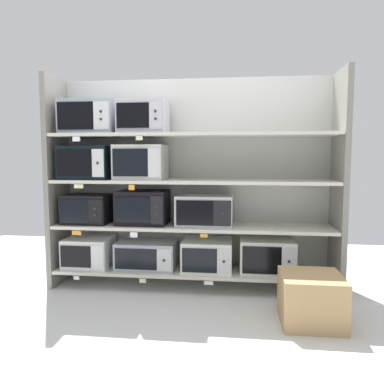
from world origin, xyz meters
The scene contains 30 objects.
ground centered at (0.00, -1.00, -0.01)m, with size 6.64×6.00×0.02m, color silver.
back_panel centered at (0.00, 0.25, 1.02)m, with size 2.84×0.04×2.04m, color #B2B2AD.
upright_left centered at (-1.35, 0.00, 1.02)m, with size 0.05×0.47×2.04m, color gray.
upright_right centered at (1.35, 0.00, 1.02)m, with size 0.05×0.47×2.04m, color gray.
shelf_0 centered at (0.00, 0.00, 0.16)m, with size 2.64×0.47×0.03m, color beige.
microwave_0 centered at (-1.03, 0.00, 0.32)m, with size 0.45×0.39×0.28m.
microwave_1 centered at (-0.45, 0.00, 0.31)m, with size 0.57×0.36×0.26m.
microwave_2 centered at (0.15, 0.00, 0.32)m, with size 0.47×0.42×0.29m.
microwave_3 centered at (0.71, 0.00, 0.33)m, with size 0.51×0.36×0.31m.
price_tag_0 centered at (-1.07, -0.24, 0.13)m, with size 0.06×0.00×0.03m, color white.
price_tag_1 centered at (-0.43, -0.24, 0.12)m, with size 0.06×0.00×0.04m, color beige.
price_tag_2 centered at (0.18, -0.24, 0.13)m, with size 0.08×0.00×0.03m, color white.
shelf_1 centered at (0.00, 0.00, 0.60)m, with size 2.64×0.47×0.03m, color beige.
microwave_4 centered at (-1.04, 0.00, 0.75)m, with size 0.44×0.37×0.28m.
microwave_5 centered at (-0.48, 0.00, 0.78)m, with size 0.48×0.36×0.33m.
microwave_6 centered at (0.12, 0.00, 0.76)m, with size 0.53×0.38×0.29m.
price_tag_3 centered at (-1.06, -0.24, 0.56)m, with size 0.09×0.00×0.04m, color orange.
price_tag_4 centered at (-0.51, -0.24, 0.55)m, with size 0.07×0.00×0.05m, color white.
price_tag_5 centered at (0.14, -0.24, 0.56)m, with size 0.07×0.00×0.03m, color orange.
shelf_2 centered at (0.00, 0.00, 1.03)m, with size 2.64×0.47×0.03m, color beige.
microwave_7 centered at (-1.02, 0.00, 1.21)m, with size 0.48×0.44×0.32m.
microwave_8 centered at (-0.49, 0.00, 1.21)m, with size 0.47×0.41×0.33m.
price_tag_6 centered at (-1.02, -0.24, 0.99)m, with size 0.09×0.00×0.04m, color beige.
price_tag_7 centered at (-0.52, -0.24, 0.99)m, with size 0.05×0.00×0.05m, color orange.
shelf_3 centered at (0.00, 0.00, 1.47)m, with size 2.64×0.47×0.03m, color beige.
microwave_9 centered at (-1.00, 0.00, 1.64)m, with size 0.52×0.36×0.32m.
microwave_10 centered at (-0.46, 0.00, 1.64)m, with size 0.45×0.37×0.31m.
price_tag_8 centered at (-1.03, -0.24, 1.43)m, with size 0.07×0.00×0.04m, color white.
price_tag_9 centered at (-0.45, -0.24, 1.43)m, with size 0.06×0.00×0.04m, color beige.
shipping_carton centered at (0.99, -0.67, 0.19)m, with size 0.45×0.45×0.37m, color tan.
Camera 1 is at (0.40, -3.47, 1.26)m, focal length 34.44 mm.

